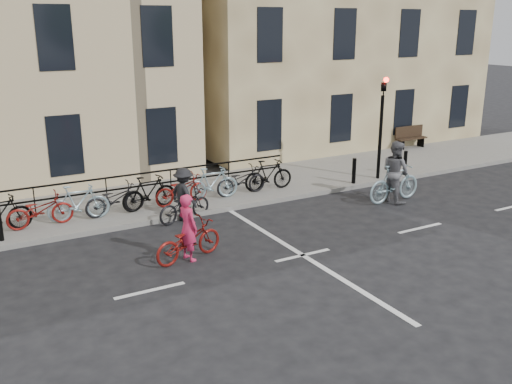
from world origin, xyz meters
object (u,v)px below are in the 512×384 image
traffic_light (382,115)px  cyclist_pink (188,237)px  cyclist_grey (395,177)px  cyclist_dark (184,200)px  bench (410,136)px

traffic_light → cyclist_pink: size_ratio=1.96×
traffic_light → cyclist_grey: bearing=-118.5°
cyclist_pink → cyclist_dark: (1.02, 2.72, 0.05)m
traffic_light → bench: 6.14m
cyclist_grey → cyclist_dark: bearing=74.8°
traffic_light → bench: size_ratio=2.44×
bench → cyclist_pink: cyclist_pink is taller
cyclist_pink → cyclist_grey: size_ratio=0.95×
bench → cyclist_grey: size_ratio=0.77×
cyclist_grey → cyclist_dark: cyclist_grey is taller
cyclist_pink → cyclist_grey: (7.67, 1.12, 0.23)m
cyclist_grey → cyclist_pink: bearing=96.6°
cyclist_grey → bench: bearing=-49.0°
bench → cyclist_dark: bearing=-163.0°
cyclist_pink → cyclist_grey: bearing=-95.5°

